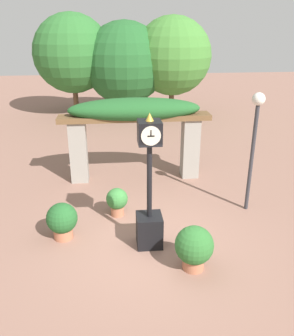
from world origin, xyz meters
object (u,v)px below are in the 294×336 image
potted_plant_near_left (62,220)px  potted_plant_far_left (117,200)px  pedestal_clock (149,199)px  potted_plant_near_right (194,247)px  lamp_post (255,128)px

potted_plant_near_left → potted_plant_far_left: size_ratio=1.17×
pedestal_clock → potted_plant_near_left: (-2.00, 0.48, -0.69)m
potted_plant_near_right → lamp_post: 3.59m
pedestal_clock → potted_plant_far_left: size_ratio=4.05×
potted_plant_far_left → lamp_post: size_ratio=0.24×
potted_plant_far_left → lamp_post: 3.99m
potted_plant_near_left → lamp_post: lamp_post is taller
potted_plant_far_left → lamp_post: (3.53, -0.02, 1.86)m
pedestal_clock → potted_plant_far_left: bearing=115.8°
potted_plant_far_left → lamp_post: lamp_post is taller
potted_plant_near_right → potted_plant_far_left: bearing=122.1°
potted_plant_far_left → pedestal_clock: bearing=-64.2°
potted_plant_near_left → potted_plant_near_right: bearing=-27.1°
potted_plant_near_left → lamp_post: (4.83, 0.94, 1.81)m
pedestal_clock → lamp_post: bearing=26.5°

